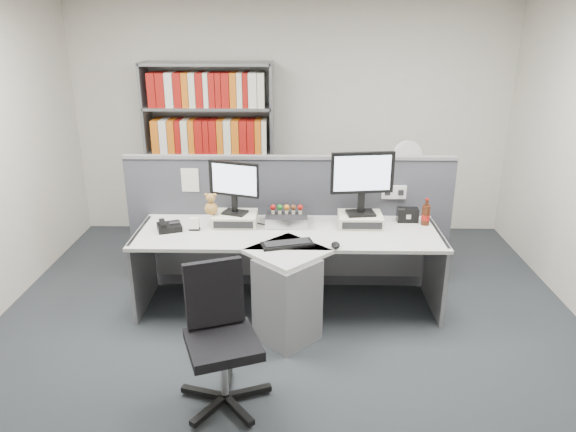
{
  "coord_description": "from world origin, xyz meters",
  "views": [
    {
      "loc": [
        0.08,
        -3.42,
        2.41
      ],
      "look_at": [
        0.0,
        0.65,
        0.92
      ],
      "focal_mm": 33.37,
      "sensor_mm": 36.0,
      "label": 1
    }
  ],
  "objects_px": {
    "cola_bottle": "(426,215)",
    "desk_fan": "(406,160)",
    "keyboard": "(287,244)",
    "speaker": "(407,215)",
    "desktop_pc": "(287,218)",
    "desk_calendar": "(194,225)",
    "desk": "(288,271)",
    "desk_phone": "(169,227)",
    "filing_cabinet": "(401,223)",
    "monitor_right": "(362,178)",
    "shelving_unit": "(211,156)",
    "mouse": "(336,245)",
    "office_chair": "(220,332)",
    "monitor_left": "(234,183)"
  },
  "relations": [
    {
      "from": "monitor_left",
      "to": "desk_fan",
      "type": "height_order",
      "value": "monitor_left"
    },
    {
      "from": "keyboard",
      "to": "speaker",
      "type": "height_order",
      "value": "speaker"
    },
    {
      "from": "desk_calendar",
      "to": "speaker",
      "type": "xyz_separation_m",
      "value": [
        1.87,
        0.24,
        0.01
      ]
    },
    {
      "from": "mouse",
      "to": "shelving_unit",
      "type": "xyz_separation_m",
      "value": [
        -1.28,
        1.97,
        0.23
      ]
    },
    {
      "from": "desktop_pc",
      "to": "desk_calendar",
      "type": "relative_size",
      "value": 3.36
    },
    {
      "from": "desk",
      "to": "desk_fan",
      "type": "distance_m",
      "value": 1.94
    },
    {
      "from": "monitor_left",
      "to": "shelving_unit",
      "type": "relative_size",
      "value": 0.23
    },
    {
      "from": "keyboard",
      "to": "cola_bottle",
      "type": "distance_m",
      "value": 1.3
    },
    {
      "from": "desk_calendar",
      "to": "office_chair",
      "type": "bearing_deg",
      "value": -73.04
    },
    {
      "from": "desk_phone",
      "to": "desk_calendar",
      "type": "relative_size",
      "value": 2.28
    },
    {
      "from": "desk",
      "to": "monitor_right",
      "type": "height_order",
      "value": "monitor_right"
    },
    {
      "from": "monitor_right",
      "to": "shelving_unit",
      "type": "bearing_deg",
      "value": 136.21
    },
    {
      "from": "keyboard",
      "to": "shelving_unit",
      "type": "relative_size",
      "value": 0.22
    },
    {
      "from": "desk_fan",
      "to": "keyboard",
      "type": "bearing_deg",
      "value": -128.98
    },
    {
      "from": "mouse",
      "to": "filing_cabinet",
      "type": "distance_m",
      "value": 1.77
    },
    {
      "from": "desk_phone",
      "to": "desktop_pc",
      "type": "bearing_deg",
      "value": 10.15
    },
    {
      "from": "cola_bottle",
      "to": "shelving_unit",
      "type": "bearing_deg",
      "value": 145.46
    },
    {
      "from": "shelving_unit",
      "to": "office_chair",
      "type": "relative_size",
      "value": 2.14
    },
    {
      "from": "shelving_unit",
      "to": "filing_cabinet",
      "type": "xyz_separation_m",
      "value": [
        2.1,
        -0.45,
        -0.63
      ]
    },
    {
      "from": "desk_fan",
      "to": "monitor_right",
      "type": "bearing_deg",
      "value": -119.39
    },
    {
      "from": "speaker",
      "to": "filing_cabinet",
      "type": "bearing_deg",
      "value": 81.28
    },
    {
      "from": "mouse",
      "to": "desk_calendar",
      "type": "distance_m",
      "value": 1.24
    },
    {
      "from": "desk_calendar",
      "to": "filing_cabinet",
      "type": "height_order",
      "value": "desk_calendar"
    },
    {
      "from": "desk_calendar",
      "to": "desk_fan",
      "type": "distance_m",
      "value": 2.33
    },
    {
      "from": "cola_bottle",
      "to": "desk_fan",
      "type": "distance_m",
      "value": 1.03
    },
    {
      "from": "desk",
      "to": "speaker",
      "type": "height_order",
      "value": "speaker"
    },
    {
      "from": "monitor_left",
      "to": "speaker",
      "type": "height_order",
      "value": "monitor_left"
    },
    {
      "from": "desk",
      "to": "monitor_left",
      "type": "height_order",
      "value": "monitor_left"
    },
    {
      "from": "desk_phone",
      "to": "desk",
      "type": "bearing_deg",
      "value": -12.66
    },
    {
      "from": "cola_bottle",
      "to": "office_chair",
      "type": "xyz_separation_m",
      "value": [
        -1.63,
        -1.42,
        -0.31
      ]
    },
    {
      "from": "shelving_unit",
      "to": "office_chair",
      "type": "xyz_separation_m",
      "value": [
        0.48,
        -2.86,
        -0.48
      ]
    },
    {
      "from": "desk_phone",
      "to": "speaker",
      "type": "relative_size",
      "value": 1.34
    },
    {
      "from": "desk_calendar",
      "to": "cola_bottle",
      "type": "relative_size",
      "value": 0.45
    },
    {
      "from": "monitor_right",
      "to": "filing_cabinet",
      "type": "relative_size",
      "value": 0.79
    },
    {
      "from": "desk_phone",
      "to": "filing_cabinet",
      "type": "bearing_deg",
      "value": 27.72
    },
    {
      "from": "desk_phone",
      "to": "shelving_unit",
      "type": "distance_m",
      "value": 1.64
    },
    {
      "from": "mouse",
      "to": "speaker",
      "type": "distance_m",
      "value": 0.91
    },
    {
      "from": "desktop_pc",
      "to": "shelving_unit",
      "type": "relative_size",
      "value": 0.18
    },
    {
      "from": "cola_bottle",
      "to": "keyboard",
      "type": "bearing_deg",
      "value": -157.88
    },
    {
      "from": "mouse",
      "to": "speaker",
      "type": "bearing_deg",
      "value": 41.46
    },
    {
      "from": "desk",
      "to": "desk_fan",
      "type": "height_order",
      "value": "desk_fan"
    },
    {
      "from": "monitor_right",
      "to": "desk_phone",
      "type": "xyz_separation_m",
      "value": [
        -1.65,
        -0.15,
        -0.4
      ]
    },
    {
      "from": "office_chair",
      "to": "desk_phone",
      "type": "bearing_deg",
      "value": 115.8
    },
    {
      "from": "shelving_unit",
      "to": "monitor_right",
      "type": "bearing_deg",
      "value": -43.79
    },
    {
      "from": "monitor_right",
      "to": "desk_calendar",
      "type": "distance_m",
      "value": 1.49
    },
    {
      "from": "desktop_pc",
      "to": "desk_phone",
      "type": "bearing_deg",
      "value": -169.85
    },
    {
      "from": "desk",
      "to": "monitor_left",
      "type": "bearing_deg",
      "value": 140.87
    },
    {
      "from": "desk",
      "to": "mouse",
      "type": "relative_size",
      "value": 23.13
    },
    {
      "from": "speaker",
      "to": "filing_cabinet",
      "type": "height_order",
      "value": "speaker"
    },
    {
      "from": "desk_fan",
      "to": "monitor_left",
      "type": "bearing_deg",
      "value": -148.71
    }
  ]
}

